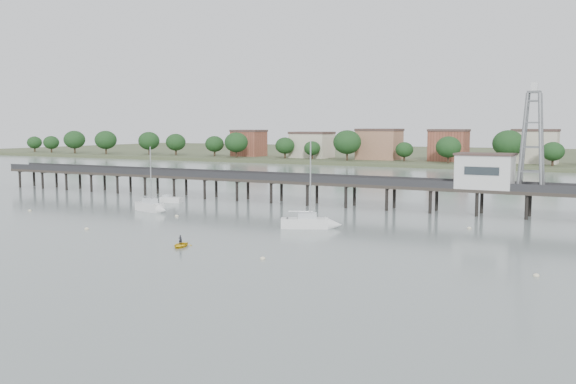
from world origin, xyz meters
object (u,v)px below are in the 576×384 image
pier (331,183)px  sailboat_b (153,208)px  lattice_tower (532,141)px  yellow_dinghy (180,247)px  white_tender (171,200)px  sailboat_c (315,223)px

pier → sailboat_b: 29.44m
pier → sailboat_b: (-21.35, -20.02, -3.14)m
lattice_tower → sailboat_b: size_ratio=1.47×
yellow_dinghy → sailboat_b: bearing=117.2°
sailboat_b → yellow_dinghy: 30.47m
lattice_tower → white_tender: bearing=-171.4°
lattice_tower → sailboat_c: 34.52m
sailboat_b → white_tender: (-5.37, 11.23, -0.20)m
white_tender → yellow_dinghy: size_ratio=1.40×
lattice_tower → white_tender: size_ratio=3.84×
sailboat_b → sailboat_c: size_ratio=0.88×
yellow_dinghy → sailboat_c: bearing=49.9°
lattice_tower → sailboat_b: bearing=-159.2°
pier → yellow_dinghy: bearing=-89.8°
lattice_tower → yellow_dinghy: bearing=-127.0°
sailboat_b → white_tender: sailboat_b is taller
lattice_tower → sailboat_c: lattice_tower is taller
pier → sailboat_c: sailboat_c is taller
sailboat_c → yellow_dinghy: size_ratio=4.15×
lattice_tower → sailboat_c: size_ratio=1.29×
sailboat_c → white_tender: 37.34m
sailboat_b → white_tender: 12.45m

